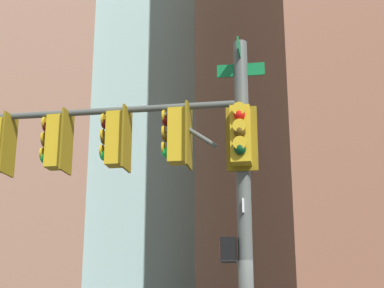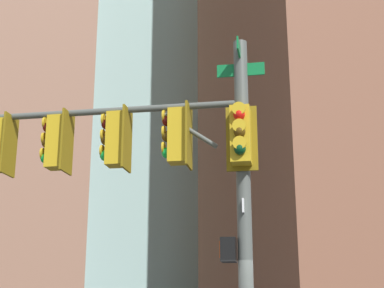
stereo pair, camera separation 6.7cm
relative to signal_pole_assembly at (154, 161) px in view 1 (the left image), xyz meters
name	(u,v)px [view 1 (the left image)]	position (x,y,z in m)	size (l,w,h in m)	color
signal_pole_assembly	(154,161)	(0.00, 0.00, 0.00)	(4.75, 3.62, 6.47)	#4C514C
building_brick_nearside	(362,4)	(31.68, 28.52, 25.43)	(27.93, 14.60, 59.38)	brown
building_glass_tower	(78,4)	(11.03, 56.01, 34.69)	(23.31, 24.22, 77.91)	#9EC6C1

